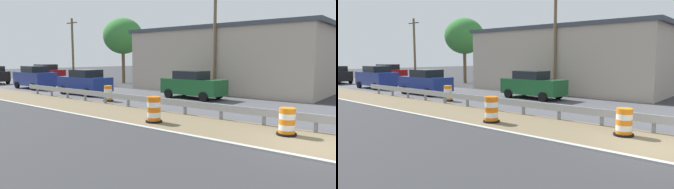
{
  "view_description": "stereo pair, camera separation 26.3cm",
  "coord_description": "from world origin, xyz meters",
  "views": [
    {
      "loc": [
        -10.49,
        -2.28,
        2.83
      ],
      "look_at": [
        0.95,
        6.99,
        1.12
      ],
      "focal_mm": 33.77,
      "sensor_mm": 36.0,
      "label": 1
    },
    {
      "loc": [
        -10.32,
        -2.48,
        2.83
      ],
      "look_at": [
        0.95,
        6.99,
        1.12
      ],
      "focal_mm": 33.77,
      "sensor_mm": 36.0,
      "label": 2
    }
  ],
  "objects": [
    {
      "name": "tree_roadside",
      "position": [
        13.93,
        23.95,
        5.23
      ],
      "size": [
        4.38,
        4.38,
        7.22
      ],
      "color": "brown",
      "rests_on": "ground"
    },
    {
      "name": "roadside_shop_near",
      "position": [
        13.57,
        10.86,
        2.69
      ],
      "size": [
        6.96,
        16.44,
        5.36
      ],
      "color": "#AD9E8E",
      "rests_on": "ground"
    },
    {
      "name": "curb_near_edge",
      "position": [
        -1.3,
        0.0,
        0.0
      ],
      "size": [
        0.2,
        120.0,
        0.11
      ],
      "primitive_type": "cube",
      "color": "#ADADA8",
      "rests_on": "ground"
    },
    {
      "name": "traffic_barrel_nearest",
      "position": [
        1.08,
        1.48,
        0.46
      ],
      "size": [
        0.72,
        0.72,
        1.02
      ],
      "color": "orange",
      "rests_on": "ground"
    },
    {
      "name": "median_dirt_strip",
      "position": [
        0.61,
        0.0,
        0.0
      ],
      "size": [
        3.63,
        120.0,
        0.01
      ],
      "primitive_type": "cube",
      "color": "#706047",
      "rests_on": "ground"
    },
    {
      "name": "traffic_barrel_close",
      "position": [
        -0.22,
        6.85,
        0.52
      ],
      "size": [
        0.74,
        0.74,
        1.14
      ],
      "color": "orange",
      "rests_on": "ground"
    },
    {
      "name": "car_trailing_far_lane",
      "position": [
        4.38,
        18.03,
        0.97
      ],
      "size": [
        2.22,
        4.43,
        1.93
      ],
      "rotation": [
        0.0,
        0.0,
        1.6
      ],
      "color": "navy",
      "rests_on": "ground"
    },
    {
      "name": "ground_plane",
      "position": [
        0.0,
        0.0,
        0.0
      ],
      "size": [
        160.0,
        160.0,
        0.0
      ],
      "primitive_type": "plane",
      "color": "#333335"
    },
    {
      "name": "car_distant_c",
      "position": [
        7.66,
        10.19,
        0.97
      ],
      "size": [
        2.18,
        4.61,
        1.93
      ],
      "rotation": [
        0.0,
        0.0,
        -1.61
      ],
      "color": "#195128",
      "rests_on": "ground"
    },
    {
      "name": "utility_pole_mid",
      "position": [
        10.53,
        28.52,
        3.75
      ],
      "size": [
        0.24,
        1.8,
        7.19
      ],
      "color": "brown",
      "rests_on": "ground"
    },
    {
      "name": "traffic_barrel_mid",
      "position": [
        3.02,
        13.72,
        0.46
      ],
      "size": [
        0.66,
        0.66,
        1.02
      ],
      "color": "orange",
      "rests_on": "ground"
    },
    {
      "name": "car_mid_far_lane",
      "position": [
        7.93,
        29.66,
        1.06
      ],
      "size": [
        2.13,
        4.35,
        2.13
      ],
      "rotation": [
        0.0,
        0.0,
        -1.56
      ],
      "color": "maroon",
      "rests_on": "ground"
    },
    {
      "name": "utility_pole_near",
      "position": [
        10.08,
        9.93,
        4.06
      ],
      "size": [
        0.24,
        1.8,
        7.81
      ],
      "color": "brown",
      "rests_on": "ground"
    },
    {
      "name": "car_lead_near_lane",
      "position": [
        4.35,
        25.57,
        1.05
      ],
      "size": [
        2.15,
        4.51,
        2.09
      ],
      "rotation": [
        0.0,
        0.0,
        1.56
      ],
      "color": "navy",
      "rests_on": "ground"
    }
  ]
}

